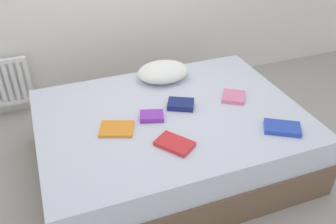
# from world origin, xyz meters

# --- Properties ---
(ground_plane) EXTENTS (8.00, 8.00, 0.00)m
(ground_plane) POSITION_xyz_m (0.00, 0.00, 0.00)
(ground_plane) COLOR #9E998E
(bed) EXTENTS (2.00, 1.50, 0.50)m
(bed) POSITION_xyz_m (0.00, 0.00, 0.25)
(bed) COLOR brown
(bed) RESTS_ON ground
(radiator) EXTENTS (0.48, 0.04, 0.47)m
(radiator) POSITION_xyz_m (-1.20, 1.20, 0.37)
(radiator) COLOR white
(radiator) RESTS_ON ground
(pillow) EXTENTS (0.45, 0.35, 0.15)m
(pillow) POSITION_xyz_m (0.13, 0.52, 0.57)
(pillow) COLOR white
(pillow) RESTS_ON bed
(textbook_purple) EXTENTS (0.20, 0.17, 0.04)m
(textbook_purple) POSITION_xyz_m (-0.15, -0.01, 0.52)
(textbook_purple) COLOR purple
(textbook_purple) RESTS_ON bed
(textbook_red) EXTENTS (0.27, 0.29, 0.03)m
(textbook_red) POSITION_xyz_m (-0.11, -0.37, 0.51)
(textbook_red) COLOR red
(textbook_red) RESTS_ON bed
(textbook_orange) EXTENTS (0.28, 0.25, 0.02)m
(textbook_orange) POSITION_xyz_m (-0.43, -0.07, 0.51)
(textbook_orange) COLOR orange
(textbook_orange) RESTS_ON bed
(textbook_blue) EXTENTS (0.29, 0.26, 0.03)m
(textbook_blue) POSITION_xyz_m (0.66, -0.48, 0.52)
(textbook_blue) COLOR #2847B7
(textbook_blue) RESTS_ON bed
(textbook_pink) EXTENTS (0.25, 0.25, 0.03)m
(textbook_pink) POSITION_xyz_m (0.55, 0.02, 0.52)
(textbook_pink) COLOR pink
(textbook_pink) RESTS_ON bed
(textbook_navy) EXTENTS (0.24, 0.22, 0.04)m
(textbook_navy) POSITION_xyz_m (0.11, 0.06, 0.52)
(textbook_navy) COLOR navy
(textbook_navy) RESTS_ON bed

